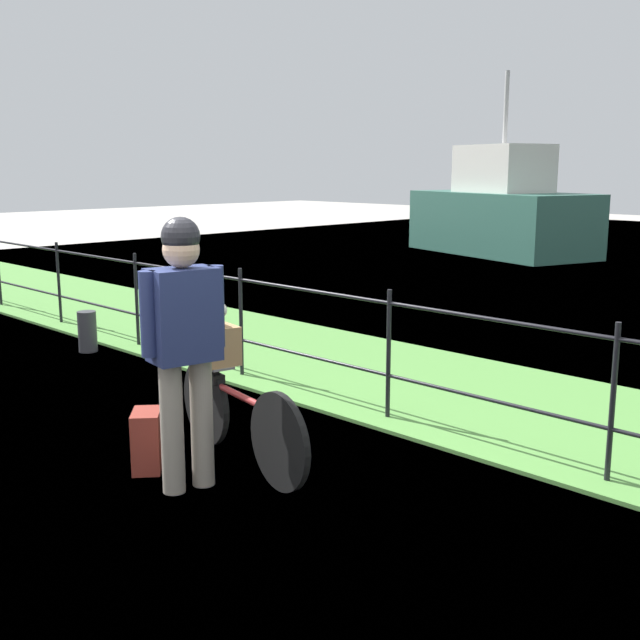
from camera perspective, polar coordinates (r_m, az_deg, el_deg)
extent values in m
plane|color=#B2ADA3|center=(4.79, -13.95, -13.44)|extent=(60.00, 60.00, 0.00)
cube|color=#569342|center=(6.95, 10.05, -5.33)|extent=(27.00, 2.40, 0.03)
cylinder|color=black|center=(10.34, -18.58, 2.54)|extent=(0.04, 0.04, 1.04)
cylinder|color=black|center=(8.78, -13.27, 1.39)|extent=(0.04, 0.04, 1.04)
cylinder|color=black|center=(7.34, -5.80, -0.26)|extent=(0.04, 0.04, 1.04)
cylinder|color=black|center=(6.08, 5.04, -2.63)|extent=(0.04, 0.04, 1.04)
cylinder|color=black|center=(5.16, 20.62, -5.84)|extent=(0.04, 0.04, 1.04)
cylinder|color=black|center=(6.12, 5.01, -4.06)|extent=(18.00, 0.03, 0.03)
cylinder|color=black|center=(6.00, 5.11, 1.25)|extent=(18.00, 0.03, 0.03)
cylinder|color=black|center=(4.83, -2.99, -8.88)|extent=(0.62, 0.15, 0.63)
cylinder|color=black|center=(5.66, -8.36, -5.97)|extent=(0.62, 0.15, 0.63)
cylinder|color=#9E2D2D|center=(5.19, -5.93, -5.52)|extent=(0.77, 0.18, 0.04)
cube|color=black|center=(5.50, -7.86, -4.16)|extent=(0.21, 0.12, 0.06)
cube|color=slate|center=(5.47, -7.88, -3.23)|extent=(0.38, 0.22, 0.02)
cube|color=#A87F51|center=(5.44, -7.92, -1.78)|extent=(0.39, 0.34, 0.27)
ellipsoid|color=silver|center=(5.40, -7.98, 0.29)|extent=(0.30, 0.19, 0.13)
sphere|color=silver|center=(5.28, -7.40, 0.71)|extent=(0.11, 0.11, 0.11)
cylinder|color=gray|center=(4.93, -8.64, -7.39)|extent=(0.14, 0.14, 0.82)
cylinder|color=gray|center=(4.85, -10.78, -7.78)|extent=(0.14, 0.14, 0.82)
cube|color=navy|center=(4.72, -9.98, 0.38)|extent=(0.33, 0.44, 0.56)
cylinder|color=navy|center=(4.80, -7.61, 0.99)|extent=(0.10, 0.10, 0.50)
cylinder|color=navy|center=(4.62, -12.46, 0.43)|extent=(0.10, 0.10, 0.50)
sphere|color=tan|center=(4.66, -10.14, 5.10)|extent=(0.22, 0.22, 0.22)
sphere|color=black|center=(4.65, -10.17, 6.04)|extent=(0.23, 0.23, 0.23)
cube|color=maroon|center=(5.30, -12.54, -8.61)|extent=(0.33, 0.32, 0.40)
cylinder|color=#38383D|center=(8.77, -16.66, -0.81)|extent=(0.20, 0.20, 0.44)
cube|color=#336656|center=(18.42, 13.11, 6.92)|extent=(4.80, 3.23, 1.40)
cube|color=silver|center=(18.37, 13.28, 10.74)|extent=(2.27, 1.93, 1.06)
cylinder|color=#B2B2B2|center=(18.42, 13.47, 14.87)|extent=(0.10, 0.10, 1.60)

